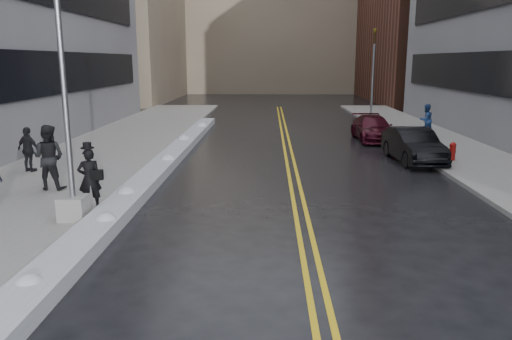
# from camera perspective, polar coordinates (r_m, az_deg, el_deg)

# --- Properties ---
(ground) EXTENTS (160.00, 160.00, 0.00)m
(ground) POSITION_cam_1_polar(r_m,az_deg,el_deg) (10.86, -7.27, -9.77)
(ground) COLOR black
(ground) RESTS_ON ground
(sidewalk_west) EXTENTS (5.50, 50.00, 0.15)m
(sidewalk_west) POSITION_cam_1_polar(r_m,az_deg,el_deg) (21.63, -18.43, 1.10)
(sidewalk_west) COLOR gray
(sidewalk_west) RESTS_ON ground
(sidewalk_east) EXTENTS (4.00, 50.00, 0.15)m
(sidewalk_east) POSITION_cam_1_polar(r_m,az_deg,el_deg) (21.99, 23.89, 0.84)
(sidewalk_east) COLOR gray
(sidewalk_east) RESTS_ON ground
(lane_line_left) EXTENTS (0.12, 50.00, 0.01)m
(lane_line_left) POSITION_cam_1_polar(r_m,az_deg,el_deg) (20.36, 3.55, 0.84)
(lane_line_left) COLOR gold
(lane_line_left) RESTS_ON ground
(lane_line_right) EXTENTS (0.12, 50.00, 0.01)m
(lane_line_right) POSITION_cam_1_polar(r_m,az_deg,el_deg) (20.38, 4.39, 0.83)
(lane_line_right) COLOR gold
(lane_line_right) RESTS_ON ground
(snow_ridge) EXTENTS (0.90, 30.00, 0.34)m
(snow_ridge) POSITION_cam_1_polar(r_m,az_deg,el_deg) (18.80, -11.01, 0.18)
(snow_ridge) COLOR silver
(snow_ridge) RESTS_ON ground
(building_west_far) EXTENTS (14.00, 22.00, 18.00)m
(building_west_far) POSITION_cam_1_polar(r_m,az_deg,el_deg) (56.80, -16.77, 16.89)
(building_west_far) COLOR gray
(building_west_far) RESTS_ON ground
(building_far) EXTENTS (36.00, 16.00, 22.00)m
(building_far) POSITION_cam_1_polar(r_m,az_deg,el_deg) (70.28, 1.92, 18.06)
(building_far) COLOR gray
(building_far) RESTS_ON ground
(lamppost) EXTENTS (0.65, 0.65, 7.62)m
(lamppost) POSITION_cam_1_polar(r_m,az_deg,el_deg) (13.00, -20.79, 4.77)
(lamppost) COLOR gray
(lamppost) RESTS_ON sidewalk_west
(fire_hydrant) EXTENTS (0.26, 0.26, 0.73)m
(fire_hydrant) POSITION_cam_1_polar(r_m,az_deg,el_deg) (21.55, 21.54, 2.11)
(fire_hydrant) COLOR maroon
(fire_hydrant) RESTS_ON sidewalk_east
(traffic_signal) EXTENTS (0.16, 0.20, 6.00)m
(traffic_signal) POSITION_cam_1_polar(r_m,az_deg,el_deg) (34.63, 13.23, 10.97)
(traffic_signal) COLOR gray
(traffic_signal) RESTS_ON sidewalk_east
(pedestrian_fedora) EXTENTS (0.71, 0.60, 1.65)m
(pedestrian_fedora) POSITION_cam_1_polar(r_m,az_deg,el_deg) (14.11, -18.49, -0.95)
(pedestrian_fedora) COLOR black
(pedestrian_fedora) RESTS_ON sidewalk_west
(pedestrian_b) EXTENTS (1.04, 0.84, 2.02)m
(pedestrian_b) POSITION_cam_1_polar(r_m,az_deg,el_deg) (16.67, -22.60, 1.35)
(pedestrian_b) COLOR black
(pedestrian_b) RESTS_ON sidewalk_west
(pedestrian_d) EXTENTS (1.03, 0.71, 1.62)m
(pedestrian_d) POSITION_cam_1_polar(r_m,az_deg,el_deg) (19.67, -24.56, 2.15)
(pedestrian_d) COLOR black
(pedestrian_d) RESTS_ON sidewalk_west
(pedestrian_east) EXTENTS (0.99, 0.91, 1.66)m
(pedestrian_east) POSITION_cam_1_polar(r_m,az_deg,el_deg) (28.27, 18.85, 5.45)
(pedestrian_east) COLOR navy
(pedestrian_east) RESTS_ON sidewalk_east
(car_black) EXTENTS (1.76, 4.32, 1.39)m
(car_black) POSITION_cam_1_polar(r_m,az_deg,el_deg) (21.32, 17.53, 2.70)
(car_black) COLOR black
(car_black) RESTS_ON ground
(car_maroon) EXTENTS (1.84, 4.37, 1.26)m
(car_maroon) POSITION_cam_1_polar(r_m,az_deg,el_deg) (26.67, 13.23, 4.65)
(car_maroon) COLOR #3C0916
(car_maroon) RESTS_ON ground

